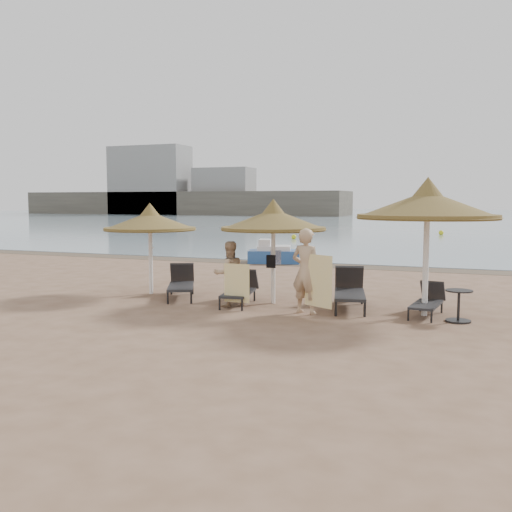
{
  "coord_description": "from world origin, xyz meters",
  "views": [
    {
      "loc": [
        4.81,
        -12.25,
        2.54
      ],
      "look_at": [
        -0.45,
        1.2,
        1.13
      ],
      "focal_mm": 40.0,
      "sensor_mm": 36.0,
      "label": 1
    }
  ],
  "objects_px": {
    "lounger_far_left": "(181,283)",
    "lounger_near_right": "(350,290)",
    "pedal_boat": "(274,254)",
    "person_left": "(229,269)",
    "palapa_right": "(427,206)",
    "lounger_near_left": "(241,289)",
    "lounger_far_right": "(428,301)",
    "palapa_left": "(150,222)",
    "person_right": "(306,264)",
    "side_table": "(459,307)",
    "palapa_center": "(273,220)"
  },
  "relations": [
    {
      "from": "palapa_right",
      "to": "lounger_far_right",
      "type": "bearing_deg",
      "value": 62.6
    },
    {
      "from": "lounger_near_left",
      "to": "lounger_near_right",
      "type": "xyz_separation_m",
      "value": [
        2.61,
        0.49,
        0.06
      ]
    },
    {
      "from": "lounger_near_right",
      "to": "lounger_far_right",
      "type": "xyz_separation_m",
      "value": [
        1.83,
        -0.27,
        -0.1
      ]
    },
    {
      "from": "palapa_left",
      "to": "lounger_far_right",
      "type": "height_order",
      "value": "palapa_left"
    },
    {
      "from": "palapa_right",
      "to": "pedal_boat",
      "type": "xyz_separation_m",
      "value": [
        -6.68,
        8.82,
        -2.07
      ]
    },
    {
      "from": "person_right",
      "to": "person_left",
      "type": "bearing_deg",
      "value": 6.83
    },
    {
      "from": "lounger_near_right",
      "to": "person_left",
      "type": "relative_size",
      "value": 1.2
    },
    {
      "from": "person_left",
      "to": "palapa_right",
      "type": "bearing_deg",
      "value": 145.59
    },
    {
      "from": "lounger_far_right",
      "to": "person_right",
      "type": "height_order",
      "value": "person_right"
    },
    {
      "from": "palapa_left",
      "to": "person_left",
      "type": "relative_size",
      "value": 1.37
    },
    {
      "from": "lounger_near_right",
      "to": "side_table",
      "type": "distance_m",
      "value": 2.61
    },
    {
      "from": "lounger_far_right",
      "to": "person_right",
      "type": "xyz_separation_m",
      "value": [
        -2.57,
        -0.87,
        0.8
      ]
    },
    {
      "from": "palapa_left",
      "to": "pedal_boat",
      "type": "height_order",
      "value": "palapa_left"
    },
    {
      "from": "palapa_center",
      "to": "lounger_far_left",
      "type": "relative_size",
      "value": 1.32
    },
    {
      "from": "lounger_far_left",
      "to": "person_left",
      "type": "relative_size",
      "value": 1.09
    },
    {
      "from": "lounger_far_left",
      "to": "lounger_near_right",
      "type": "height_order",
      "value": "lounger_near_right"
    },
    {
      "from": "palapa_center",
      "to": "pedal_boat",
      "type": "height_order",
      "value": "palapa_center"
    },
    {
      "from": "person_right",
      "to": "palapa_right",
      "type": "bearing_deg",
      "value": -150.88
    },
    {
      "from": "palapa_right",
      "to": "lounger_near_left",
      "type": "distance_m",
      "value": 4.84
    },
    {
      "from": "lounger_far_right",
      "to": "person_left",
      "type": "height_order",
      "value": "person_left"
    },
    {
      "from": "palapa_right",
      "to": "pedal_boat",
      "type": "relative_size",
      "value": 1.33
    },
    {
      "from": "palapa_left",
      "to": "side_table",
      "type": "xyz_separation_m",
      "value": [
        7.93,
        -0.76,
        -1.65
      ]
    },
    {
      "from": "lounger_far_left",
      "to": "lounger_near_right",
      "type": "distance_m",
      "value": 4.44
    },
    {
      "from": "lounger_near_left",
      "to": "lounger_far_right",
      "type": "distance_m",
      "value": 4.45
    },
    {
      "from": "side_table",
      "to": "person_right",
      "type": "relative_size",
      "value": 0.3
    },
    {
      "from": "person_left",
      "to": "person_right",
      "type": "bearing_deg",
      "value": 132.9
    },
    {
      "from": "lounger_far_left",
      "to": "person_right",
      "type": "xyz_separation_m",
      "value": [
        3.69,
        -0.94,
        0.73
      ]
    },
    {
      "from": "palapa_left",
      "to": "pedal_boat",
      "type": "xyz_separation_m",
      "value": [
        0.53,
        8.47,
        -1.61
      ]
    },
    {
      "from": "person_left",
      "to": "person_right",
      "type": "relative_size",
      "value": 0.81
    },
    {
      "from": "pedal_boat",
      "to": "palapa_center",
      "type": "bearing_deg",
      "value": -86.2
    },
    {
      "from": "palapa_left",
      "to": "person_left",
      "type": "height_order",
      "value": "palapa_left"
    },
    {
      "from": "side_table",
      "to": "lounger_far_left",
      "type": "bearing_deg",
      "value": 174.98
    },
    {
      "from": "side_table",
      "to": "person_left",
      "type": "height_order",
      "value": "person_left"
    },
    {
      "from": "lounger_far_right",
      "to": "palapa_left",
      "type": "bearing_deg",
      "value": -175.42
    },
    {
      "from": "pedal_boat",
      "to": "palapa_left",
      "type": "bearing_deg",
      "value": -109.28
    },
    {
      "from": "side_table",
      "to": "person_left",
      "type": "distance_m",
      "value": 5.24
    },
    {
      "from": "pedal_boat",
      "to": "person_left",
      "type": "bearing_deg",
      "value": -92.5
    },
    {
      "from": "lounger_near_right",
      "to": "pedal_boat",
      "type": "height_order",
      "value": "pedal_boat"
    },
    {
      "from": "lounger_near_left",
      "to": "pedal_boat",
      "type": "distance_m",
      "value": 9.21
    },
    {
      "from": "lounger_far_left",
      "to": "person_right",
      "type": "bearing_deg",
      "value": -40.56
    },
    {
      "from": "lounger_near_left",
      "to": "lounger_near_right",
      "type": "height_order",
      "value": "lounger_near_right"
    },
    {
      "from": "lounger_near_left",
      "to": "side_table",
      "type": "distance_m",
      "value": 5.11
    },
    {
      "from": "lounger_near_left",
      "to": "lounger_far_right",
      "type": "height_order",
      "value": "lounger_near_left"
    },
    {
      "from": "person_right",
      "to": "pedal_boat",
      "type": "distance_m",
      "value": 10.47
    },
    {
      "from": "palapa_left",
      "to": "side_table",
      "type": "distance_m",
      "value": 8.14
    },
    {
      "from": "palapa_right",
      "to": "lounger_far_left",
      "type": "height_order",
      "value": "palapa_right"
    },
    {
      "from": "palapa_center",
      "to": "palapa_right",
      "type": "height_order",
      "value": "palapa_right"
    },
    {
      "from": "palapa_center",
      "to": "lounger_near_left",
      "type": "distance_m",
      "value": 1.88
    },
    {
      "from": "lounger_far_left",
      "to": "side_table",
      "type": "distance_m",
      "value": 6.94
    },
    {
      "from": "lounger_far_left",
      "to": "lounger_near_right",
      "type": "xyz_separation_m",
      "value": [
        4.43,
        0.2,
        0.04
      ]
    }
  ]
}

